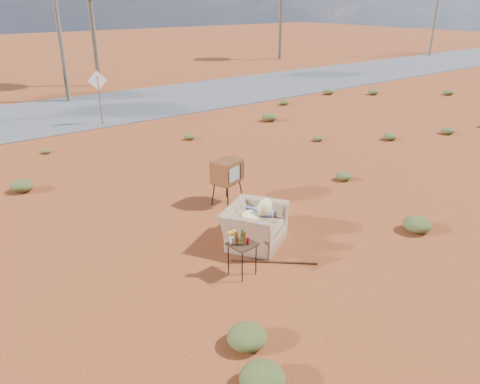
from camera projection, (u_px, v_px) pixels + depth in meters
ground at (264, 254)px, 9.52m from camera, size 140.00×140.00×0.00m
highway at (43, 116)px, 20.49m from camera, size 140.00×7.00×0.04m
armchair at (255, 219)px, 9.82m from camera, size 1.66×1.58×1.12m
tv_unit at (227, 172)px, 11.56m from camera, size 0.85×0.75×1.14m
side_table at (240, 242)px, 8.57m from camera, size 0.51×0.51×0.93m
rusty_bar at (274, 262)px, 9.19m from camera, size 1.30×1.17×0.05m
road_sign at (98, 88)px, 18.57m from camera, size 0.78×0.06×2.19m
utility_pole_center at (57, 13)px, 21.86m from camera, size 1.40×0.20×8.00m
utility_pole_east at (437, 6)px, 39.86m from camera, size 1.40×0.20×8.00m
scrub_patch at (131, 191)px, 12.23m from camera, size 17.49×8.07×0.33m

